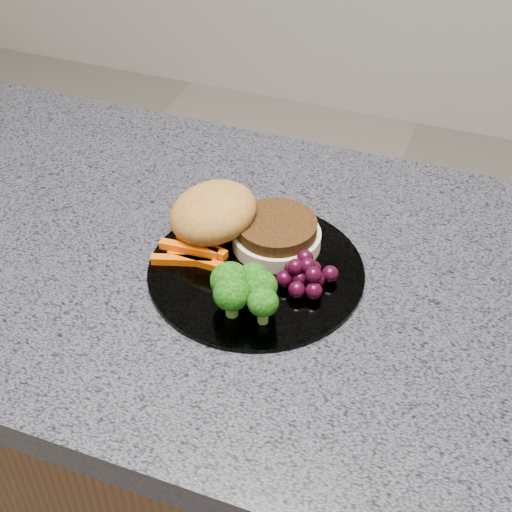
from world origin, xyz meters
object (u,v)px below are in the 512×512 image
at_px(burger, 235,223).
at_px(plate, 256,270).
at_px(island_cabinet, 226,471).
at_px(grape_bunch, 306,275).

bearing_deg(burger, plate, -60.93).
relative_size(island_cabinet, grape_bunch, 17.73).
distance_m(plate, grape_bunch, 0.07).
xyz_separation_m(plate, grape_bunch, (0.06, -0.00, 0.02)).
relative_size(plate, grape_bunch, 3.84).
relative_size(burger, grape_bunch, 3.18).
xyz_separation_m(burger, grape_bunch, (0.11, -0.05, -0.01)).
height_order(burger, grape_bunch, burger).
bearing_deg(island_cabinet, burger, 71.50).
distance_m(island_cabinet, plate, 0.48).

